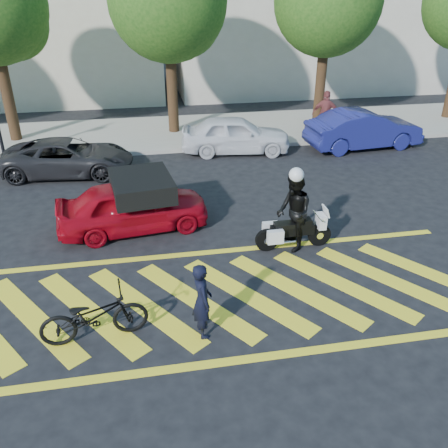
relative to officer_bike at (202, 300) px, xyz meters
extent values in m
plane|color=black|center=(0.60, 1.05, -0.78)|extent=(90.00, 90.00, 0.00)
cube|color=#9E998E|center=(0.60, 13.05, -0.70)|extent=(60.00, 5.00, 0.15)
cube|color=yellow|center=(-3.30, 1.05, -0.77)|extent=(2.43, 3.21, 0.01)
cube|color=yellow|center=(-2.20, 1.05, -0.77)|extent=(2.43, 3.21, 0.01)
cube|color=yellow|center=(-1.10, 1.05, -0.77)|extent=(2.43, 3.21, 0.01)
cube|color=yellow|center=(0.00, 1.05, -0.77)|extent=(2.43, 3.21, 0.01)
cube|color=yellow|center=(1.10, 1.05, -0.77)|extent=(2.43, 3.21, 0.01)
cube|color=yellow|center=(2.20, 1.05, -0.77)|extent=(2.43, 3.21, 0.01)
cube|color=yellow|center=(3.30, 1.05, -0.77)|extent=(2.43, 3.21, 0.01)
cube|color=yellow|center=(4.40, 1.05, -0.77)|extent=(2.43, 3.21, 0.01)
cube|color=yellow|center=(5.50, 1.05, -0.77)|extent=(2.43, 3.21, 0.01)
cube|color=yellow|center=(0.60, -0.85, -0.77)|extent=(12.00, 0.20, 0.01)
cube|color=yellow|center=(0.60, 2.95, -0.77)|extent=(12.00, 0.20, 0.01)
cube|color=beige|center=(-7.40, 22.05, 4.22)|extent=(16.00, 8.00, 10.00)
cylinder|color=black|center=(-5.90, 13.05, 1.22)|extent=(0.44, 0.44, 4.00)
sphere|color=#1E4D14|center=(-5.30, 13.35, 3.75)|extent=(2.73, 2.73, 2.73)
cylinder|color=black|center=(0.60, 13.05, 1.22)|extent=(0.44, 0.44, 4.00)
sphere|color=#1E4D14|center=(0.60, 13.05, 4.49)|extent=(4.60, 4.60, 4.60)
sphere|color=#1E4D14|center=(1.20, 13.35, 3.80)|extent=(2.99, 2.99, 2.99)
cylinder|color=black|center=(7.10, 13.05, 1.22)|extent=(0.44, 0.44, 4.00)
sphere|color=#1E4D14|center=(7.10, 13.05, 4.43)|extent=(4.40, 4.40, 4.40)
sphere|color=#1E4D14|center=(7.70, 13.35, 3.77)|extent=(2.86, 2.86, 2.86)
imported|color=black|center=(0.00, 0.00, 0.00)|extent=(0.44, 0.61, 1.56)
imported|color=black|center=(-2.00, 0.24, -0.26)|extent=(2.06, 0.92, 1.05)
cylinder|color=black|center=(2.01, 2.81, -0.49)|extent=(0.58, 0.13, 0.58)
cylinder|color=silver|center=(2.01, 2.81, -0.49)|extent=(0.18, 0.14, 0.18)
cylinder|color=black|center=(3.39, 2.83, -0.49)|extent=(0.58, 0.13, 0.58)
cylinder|color=silver|center=(3.39, 2.83, -0.49)|extent=(0.18, 0.14, 0.18)
cube|color=black|center=(2.66, 2.82, -0.27)|extent=(1.11, 0.24, 0.27)
cube|color=black|center=(2.92, 2.82, -0.09)|extent=(0.40, 0.27, 0.19)
cube|color=black|center=(2.44, 2.81, -0.11)|extent=(0.49, 0.31, 0.11)
cube|color=silver|center=(3.39, 2.83, -0.09)|extent=(0.20, 0.37, 0.35)
cube|color=silver|center=(2.15, 3.04, -0.29)|extent=(0.40, 0.16, 0.34)
cube|color=silver|center=(2.16, 2.58, -0.29)|extent=(0.40, 0.16, 0.34)
imported|color=black|center=(2.66, 2.82, 0.22)|extent=(0.76, 0.98, 1.99)
imported|color=#A30715|center=(-1.22, 4.55, -0.10)|extent=(4.15, 2.10, 1.36)
imported|color=black|center=(-3.38, 9.06, -0.17)|extent=(4.56, 2.47, 1.21)
imported|color=white|center=(2.74, 10.25, -0.07)|extent=(4.33, 2.19, 1.42)
imported|color=navy|center=(7.83, 9.89, -0.03)|extent=(4.68, 2.00, 1.50)
imported|color=brown|center=(6.66, 11.05, 0.32)|extent=(1.20, 0.90, 1.90)
camera|label=1|loc=(-0.88, -7.08, 5.36)|focal=38.00mm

